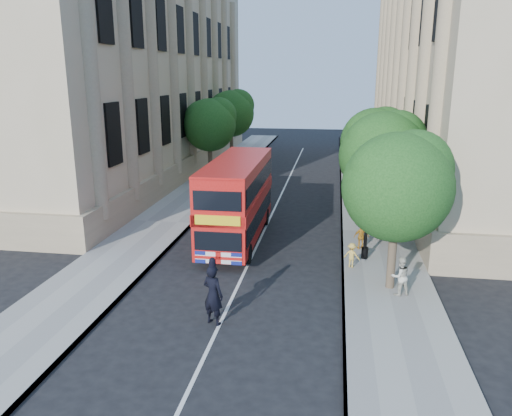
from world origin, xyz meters
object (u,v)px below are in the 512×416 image
at_px(box_van, 242,181).
at_px(woman_pedestrian, 400,276).
at_px(double_decker_bus, 237,198).
at_px(lamp_post, 367,206).
at_px(police_constable, 213,295).

bearing_deg(box_van, woman_pedestrian, -61.11).
height_order(box_van, woman_pedestrian, box_van).
distance_m(double_decker_bus, box_van, 7.81).
xyz_separation_m(double_decker_bus, box_van, (-1.19, 7.67, -0.86)).
relative_size(double_decker_bus, box_van, 1.77).
height_order(lamp_post, woman_pedestrian, lamp_post).
bearing_deg(police_constable, lamp_post, -104.45).
relative_size(lamp_post, double_decker_bus, 0.60).
relative_size(police_constable, woman_pedestrian, 1.41).
distance_m(lamp_post, double_decker_bus, 6.35).
bearing_deg(woman_pedestrian, police_constable, 3.32).
xyz_separation_m(lamp_post, woman_pedestrian, (1.07, -3.64, -1.66)).
height_order(lamp_post, double_decker_bus, lamp_post).
bearing_deg(woman_pedestrian, lamp_post, -95.81).
bearing_deg(double_decker_bus, woman_pedestrian, -37.92).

